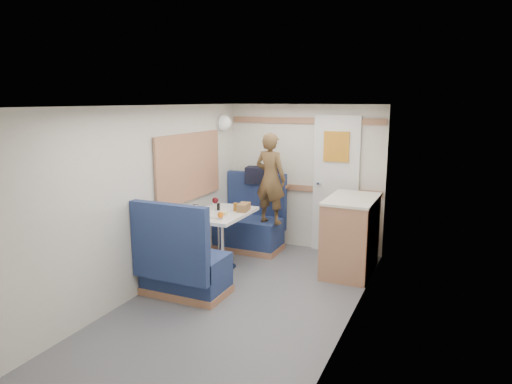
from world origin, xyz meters
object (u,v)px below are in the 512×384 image
at_px(bread_loaf, 244,207).
at_px(bench_far, 250,228).
at_px(galley_counter, 350,235).
at_px(pepper_grinder, 218,207).
at_px(tumbler_left, 195,209).
at_px(salt_grinder, 213,208).
at_px(wine_glass, 215,201).
at_px(bench_near, 183,269).
at_px(duffel_bag, 263,175).
at_px(tray, 216,214).
at_px(beer_glass, 236,207).
at_px(dinette_table, 221,224).
at_px(dome_light, 224,123).
at_px(orange_fruit, 220,215).
at_px(person, 270,179).
at_px(cheese_block, 224,213).

bearing_deg(bread_loaf, bench_far, 108.02).
relative_size(galley_counter, pepper_grinder, 8.68).
distance_m(tumbler_left, salt_grinder, 0.25).
height_order(bench_far, wine_glass, bench_far).
bearing_deg(wine_glass, bench_near, -84.04).
bearing_deg(salt_grinder, duffel_bag, 80.65).
distance_m(galley_counter, pepper_grinder, 1.63).
xyz_separation_m(tray, beer_glass, (0.11, 0.29, 0.04)).
relative_size(dinette_table, dome_light, 4.60).
bearing_deg(orange_fruit, beer_glass, 93.20).
height_order(orange_fruit, beer_glass, beer_glass).
xyz_separation_m(pepper_grinder, bread_loaf, (0.26, 0.16, -0.01)).
relative_size(wine_glass, bread_loaf, 0.75).
bearing_deg(pepper_grinder, tray, -69.76).
xyz_separation_m(dinette_table, wine_glass, (-0.09, 0.04, 0.28)).
distance_m(beer_glass, pepper_grinder, 0.21).
distance_m(duffel_bag, beer_glass, 1.01).
relative_size(bench_near, person, 0.88).
height_order(galley_counter, tumbler_left, galley_counter).
relative_size(duffel_bag, tray, 1.37).
bearing_deg(pepper_grinder, galley_counter, 19.64).
relative_size(tray, orange_fruit, 4.90).
xyz_separation_m(wine_glass, bread_loaf, (0.32, 0.14, -0.08)).
height_order(bench_far, bread_loaf, bench_far).
xyz_separation_m(duffel_bag, tray, (-0.06, -1.27, -0.28)).
bearing_deg(tray, wine_glass, 121.89).
bearing_deg(wine_glass, cheese_block, -41.29).
bearing_deg(duffel_bag, dome_light, -159.67).
bearing_deg(beer_glass, duffel_bag, 93.31).
xyz_separation_m(person, salt_grinder, (-0.46, -0.71, -0.28)).
distance_m(bench_near, salt_grinder, 0.99).
bearing_deg(wine_glass, orange_fruit, -53.01).
relative_size(galley_counter, tumbler_left, 7.74).
distance_m(orange_fruit, pepper_grinder, 0.37).
xyz_separation_m(dinette_table, tray, (0.02, -0.15, 0.16)).
bearing_deg(dome_light, duffel_bag, 29.98).
distance_m(dome_light, bread_loaf, 1.34).
bearing_deg(bench_far, bench_near, -90.00).
bearing_deg(orange_fruit, tumbler_left, 167.29).
bearing_deg(person, bench_far, -13.27).
xyz_separation_m(duffel_bag, pepper_grinder, (-0.12, -1.11, -0.24)).
distance_m(person, bread_loaf, 0.63).
bearing_deg(bench_far, dome_light, -177.88).
distance_m(dinette_table, orange_fruit, 0.40).
xyz_separation_m(tray, bread_loaf, (0.20, 0.32, 0.04)).
bearing_deg(salt_grinder, beer_glass, 29.54).
bearing_deg(salt_grinder, bread_loaf, 27.21).
height_order(bench_far, orange_fruit, bench_far).
distance_m(bench_far, orange_fruit, 1.27).
xyz_separation_m(beer_glass, bread_loaf, (0.09, 0.03, -0.00)).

